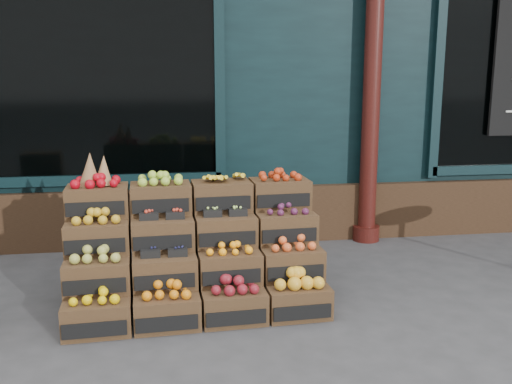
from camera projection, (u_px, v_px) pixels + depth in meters
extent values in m
plane|color=#39393B|center=(299.00, 330.00, 3.98)|extent=(60.00, 60.00, 0.00)
cube|color=black|center=(225.00, 30.00, 8.53)|extent=(12.00, 6.00, 4.80)
cube|color=black|center=(253.00, 99.00, 5.85)|extent=(12.00, 0.12, 3.00)
cube|color=#322014|center=(254.00, 214.00, 6.03)|extent=(12.00, 0.18, 0.60)
cube|color=black|center=(90.00, 74.00, 5.50)|extent=(2.40, 0.06, 2.00)
cylinder|color=#38100D|center=(372.00, 89.00, 5.81)|extent=(0.18, 0.18, 3.20)
cube|color=#432D1A|center=(97.00, 316.00, 3.94)|extent=(0.47, 0.34, 0.23)
cube|color=black|center=(96.00, 330.00, 3.78)|extent=(0.42, 0.03, 0.10)
cube|color=#DFB407|center=(96.00, 296.00, 3.90)|extent=(0.38, 0.26, 0.07)
cube|color=#432D1A|center=(167.00, 311.00, 4.03)|extent=(0.47, 0.34, 0.23)
cube|color=black|center=(168.00, 324.00, 3.87)|extent=(0.42, 0.03, 0.10)
cube|color=orange|center=(166.00, 290.00, 3.99)|extent=(0.38, 0.26, 0.08)
cube|color=#432D1A|center=(234.00, 305.00, 4.12)|extent=(0.47, 0.34, 0.23)
cube|color=black|center=(238.00, 318.00, 3.96)|extent=(0.42, 0.03, 0.10)
cube|color=maroon|center=(234.00, 285.00, 4.09)|extent=(0.38, 0.26, 0.09)
cube|color=#432D1A|center=(297.00, 300.00, 4.21)|extent=(0.47, 0.34, 0.23)
cube|color=black|center=(304.00, 313.00, 4.05)|extent=(0.42, 0.03, 0.10)
cube|color=gold|center=(298.00, 279.00, 4.17)|extent=(0.38, 0.26, 0.11)
cube|color=#432D1A|center=(97.00, 275.00, 4.08)|extent=(0.47, 0.34, 0.23)
cube|color=black|center=(96.00, 287.00, 3.92)|extent=(0.42, 0.03, 0.10)
cube|color=#9EA042|center=(96.00, 255.00, 4.04)|extent=(0.38, 0.26, 0.08)
cube|color=#432D1A|center=(165.00, 271.00, 4.17)|extent=(0.47, 0.34, 0.23)
cube|color=black|center=(166.00, 282.00, 4.01)|extent=(0.42, 0.03, 0.10)
cube|color=#191A3C|center=(164.00, 254.00, 4.14)|extent=(0.38, 0.26, 0.03)
cube|color=#432D1A|center=(229.00, 267.00, 4.26)|extent=(0.47, 0.34, 0.23)
cube|color=black|center=(233.00, 277.00, 4.10)|extent=(0.42, 0.03, 0.10)
cube|color=orange|center=(229.00, 248.00, 4.23)|extent=(0.38, 0.26, 0.06)
cube|color=#432D1A|center=(291.00, 262.00, 4.35)|extent=(0.47, 0.34, 0.23)
cube|color=black|center=(297.00, 273.00, 4.19)|extent=(0.42, 0.03, 0.10)
cube|color=#D85525|center=(291.00, 243.00, 4.32)|extent=(0.38, 0.26, 0.07)
cube|color=#432D1A|center=(98.00, 237.00, 4.22)|extent=(0.47, 0.34, 0.23)
cube|color=black|center=(96.00, 246.00, 4.06)|extent=(0.42, 0.03, 0.10)
cube|color=#B88A1D|center=(96.00, 217.00, 4.18)|extent=(0.38, 0.26, 0.08)
cube|color=#432D1A|center=(163.00, 233.00, 4.31)|extent=(0.47, 0.34, 0.23)
cube|color=black|center=(164.00, 243.00, 4.15)|extent=(0.42, 0.03, 0.10)
cube|color=#B0311F|center=(162.00, 217.00, 4.28)|extent=(0.38, 0.26, 0.03)
cube|color=#432D1A|center=(225.00, 230.00, 4.40)|extent=(0.47, 0.34, 0.23)
cube|color=black|center=(229.00, 239.00, 4.24)|extent=(0.42, 0.03, 0.10)
cube|color=#B0D665|center=(225.00, 214.00, 4.37)|extent=(0.38, 0.26, 0.03)
cube|color=#432D1A|center=(285.00, 227.00, 4.49)|extent=(0.47, 0.34, 0.23)
cube|color=black|center=(291.00, 236.00, 4.33)|extent=(0.42, 0.03, 0.10)
cube|color=#4C1B3B|center=(285.00, 209.00, 4.46)|extent=(0.38, 0.26, 0.06)
cube|color=#432D1A|center=(98.00, 201.00, 4.35)|extent=(0.47, 0.34, 0.23)
cube|color=black|center=(96.00, 209.00, 4.20)|extent=(0.42, 0.03, 0.10)
cube|color=#A40612|center=(97.00, 181.00, 4.32)|extent=(0.38, 0.26, 0.08)
cube|color=#432D1A|center=(161.00, 198.00, 4.45)|extent=(0.47, 0.34, 0.23)
cube|color=black|center=(162.00, 206.00, 4.29)|extent=(0.42, 0.03, 0.10)
cube|color=#9BBF37|center=(160.00, 179.00, 4.41)|extent=(0.38, 0.26, 0.08)
cube|color=#432D1A|center=(221.00, 196.00, 4.54)|extent=(0.47, 0.34, 0.23)
cube|color=black|center=(225.00, 203.00, 4.38)|extent=(0.42, 0.03, 0.10)
cube|color=yellow|center=(221.00, 177.00, 4.51)|extent=(0.38, 0.26, 0.07)
cube|color=#432D1A|center=(280.00, 193.00, 4.63)|extent=(0.47, 0.34, 0.23)
cube|color=black|center=(285.00, 201.00, 4.47)|extent=(0.42, 0.03, 0.10)
cube|color=#AD2F11|center=(280.00, 175.00, 4.60)|extent=(0.38, 0.26, 0.07)
cube|color=#322014|center=(198.00, 298.00, 4.26)|extent=(1.90, 0.41, 0.23)
cube|color=#322014|center=(195.00, 274.00, 4.42)|extent=(1.90, 0.41, 0.46)
cube|color=#322014|center=(193.00, 253.00, 4.59)|extent=(1.90, 0.41, 0.69)
cone|color=olive|center=(90.00, 169.00, 4.30)|extent=(0.16, 0.16, 0.27)
cone|color=olive|center=(104.00, 170.00, 4.35)|extent=(0.14, 0.14, 0.23)
imported|color=#1B6132|center=(93.00, 155.00, 6.08)|extent=(0.75, 0.59, 1.81)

